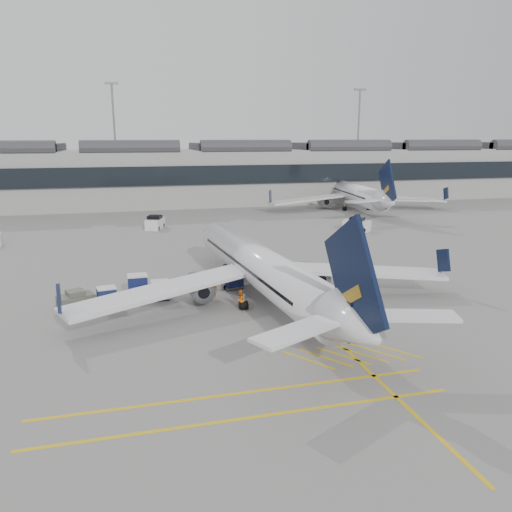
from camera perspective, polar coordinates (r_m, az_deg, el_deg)
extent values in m
plane|color=gray|center=(36.85, -8.38, -8.36)|extent=(220.00, 220.00, 0.00)
cube|color=#9E9E99|center=(106.44, -12.93, 8.73)|extent=(200.00, 20.00, 11.00)
cube|color=black|center=(96.20, -12.74, 8.88)|extent=(200.00, 0.50, 3.60)
cube|color=#38383D|center=(106.15, -13.11, 12.07)|extent=(200.00, 18.00, 1.40)
cylinder|color=slate|center=(120.10, -15.80, 12.42)|extent=(0.44, 0.44, 25.00)
cube|color=slate|center=(120.65, -16.20, 18.45)|extent=(3.00, 0.60, 0.50)
cylinder|color=slate|center=(133.55, 11.56, 12.70)|extent=(0.44, 0.44, 25.00)
cube|color=slate|center=(134.05, 11.83, 18.13)|extent=(3.00, 0.60, 0.50)
cube|color=gold|center=(48.04, 2.18, -3.00)|extent=(0.25, 60.00, 0.01)
cylinder|color=silver|center=(42.49, 0.50, -1.20)|extent=(5.74, 27.36, 3.41)
cone|color=silver|center=(56.84, -4.85, 2.50)|extent=(3.71, 3.90, 3.41)
cone|color=silver|center=(28.80, 11.45, -7.95)|extent=(3.77, 4.63, 3.41)
cube|color=silver|center=(39.38, -10.68, -3.86)|extent=(15.45, 9.01, 0.32)
cube|color=silver|center=(45.15, 11.41, -1.66)|extent=(15.74, 6.65, 0.32)
cylinder|color=slate|center=(41.87, -6.50, -3.58)|extent=(2.18, 3.41, 1.90)
cylinder|color=slate|center=(45.28, 6.55, -2.27)|extent=(2.18, 3.41, 1.90)
cube|color=black|center=(28.44, 11.12, -2.82)|extent=(0.87, 6.89, 7.58)
cylinder|color=black|center=(52.72, -3.41, -1.20)|extent=(0.30, 0.60, 0.58)
cylinder|color=black|center=(40.45, -1.43, -5.65)|extent=(0.69, 0.78, 0.72)
cylinder|color=black|center=(42.01, 4.47, -4.96)|extent=(0.69, 0.78, 0.72)
cylinder|color=silver|center=(99.33, 11.06, 7.09)|extent=(6.91, 29.25, 3.64)
cone|color=silver|center=(114.91, 8.37, 8.02)|extent=(4.05, 4.26, 3.64)
cone|color=silver|center=(83.67, 14.83, 6.01)|extent=(4.14, 5.03, 3.64)
cube|color=silver|center=(95.41, 6.06, 6.48)|extent=(16.81, 6.69, 0.34)
cube|color=silver|center=(101.48, 16.25, 6.44)|extent=(16.41, 10.00, 0.34)
cylinder|color=slate|center=(98.28, 7.81, 6.24)|extent=(2.41, 3.69, 2.03)
cylinder|color=slate|center=(101.92, 13.93, 6.22)|extent=(2.41, 3.69, 2.03)
cube|color=black|center=(83.91, 14.78, 7.90)|extent=(1.12, 7.35, 8.10)
cylinder|color=black|center=(110.14, 9.11, 6.33)|extent=(0.34, 0.65, 0.62)
cylinder|color=black|center=(96.60, 10.09, 5.37)|extent=(0.76, 0.85, 0.77)
cylinder|color=black|center=(98.22, 12.79, 5.37)|extent=(0.76, 0.85, 0.77)
cube|color=beige|center=(47.12, -2.62, -2.87)|extent=(4.31, 3.11, 0.74)
cube|color=black|center=(47.50, -1.61, -1.67)|extent=(3.74, 2.55, 1.56)
cube|color=beige|center=(46.26, -3.79, -2.25)|extent=(1.44, 1.65, 0.95)
cylinder|color=black|center=(45.75, -3.55, -3.57)|extent=(0.50, 0.37, 0.47)
cylinder|color=black|center=(46.91, -4.61, -3.15)|extent=(0.50, 0.37, 0.47)
cylinder|color=black|center=(47.46, -0.65, -2.91)|extent=(0.50, 0.37, 0.47)
cylinder|color=black|center=(48.58, -1.74, -2.53)|extent=(0.50, 0.37, 0.47)
cube|color=gray|center=(46.09, -2.66, -3.49)|extent=(2.01, 1.79, 0.12)
cube|color=navy|center=(45.86, -2.67, -2.53)|extent=(1.85, 1.70, 1.46)
cube|color=silver|center=(45.66, -2.68, -1.60)|extent=(1.91, 1.76, 0.10)
cylinder|color=black|center=(45.34, -3.15, -3.88)|extent=(0.24, 0.15, 0.22)
cylinder|color=black|center=(46.30, -3.75, -3.52)|extent=(0.24, 0.15, 0.22)
cylinder|color=black|center=(45.94, -1.56, -3.63)|extent=(0.24, 0.15, 0.22)
cylinder|color=black|center=(46.89, -2.18, -3.28)|extent=(0.24, 0.15, 0.22)
cube|color=gray|center=(45.18, -13.31, -4.19)|extent=(1.84, 1.52, 0.13)
cube|color=navy|center=(44.94, -13.36, -3.16)|extent=(1.68, 1.47, 1.54)
cube|color=silver|center=(44.72, -13.42, -2.17)|extent=(1.73, 1.52, 0.11)
cylinder|color=black|center=(44.63, -14.21, -4.56)|extent=(0.24, 0.11, 0.23)
cylinder|color=black|center=(45.74, -14.27, -4.12)|extent=(0.24, 0.11, 0.23)
cylinder|color=black|center=(44.68, -12.31, -4.44)|extent=(0.24, 0.11, 0.23)
cylinder|color=black|center=(45.79, -12.41, -4.00)|extent=(0.24, 0.11, 0.23)
cube|color=gray|center=(43.76, -10.86, -4.68)|extent=(1.60, 1.33, 0.11)
cube|color=navy|center=(43.54, -10.90, -3.75)|extent=(1.46, 1.28, 1.34)
cube|color=silver|center=(43.34, -10.94, -2.86)|extent=(1.51, 1.33, 0.09)
cylinder|color=black|center=(43.28, -11.68, -5.01)|extent=(0.21, 0.10, 0.20)
cylinder|color=black|center=(44.25, -11.73, -4.60)|extent=(0.21, 0.10, 0.20)
cylinder|color=black|center=(43.33, -9.96, -4.91)|extent=(0.21, 0.10, 0.20)
cylinder|color=black|center=(44.29, -10.05, -4.51)|extent=(0.21, 0.10, 0.20)
cube|color=gray|center=(42.94, -16.62, -5.36)|extent=(1.79, 1.57, 0.11)
cube|color=navy|center=(42.72, -16.69, -4.41)|extent=(1.65, 1.50, 1.35)
cube|color=silver|center=(42.51, -16.75, -3.50)|extent=(1.70, 1.55, 0.09)
cylinder|color=black|center=(42.41, -17.38, -5.75)|extent=(0.22, 0.13, 0.20)
cylinder|color=black|center=(43.37, -17.57, -5.33)|extent=(0.22, 0.13, 0.20)
cylinder|color=black|center=(42.57, -15.64, -5.55)|extent=(0.22, 0.13, 0.20)
cylinder|color=black|center=(43.53, -15.87, -5.15)|extent=(0.22, 0.13, 0.20)
imported|color=orange|center=(43.02, -4.80, -3.93)|extent=(0.68, 0.63, 1.57)
imported|color=orange|center=(40.29, -1.83, -5.05)|extent=(1.01, 0.99, 1.64)
cube|color=#525649|center=(43.18, -19.87, -4.90)|extent=(3.15, 2.53, 1.10)
cube|color=#525649|center=(42.98, -19.94, -4.07)|extent=(1.71, 1.71, 0.55)
cylinder|color=black|center=(42.37, -20.84, -5.75)|extent=(0.67, 0.48, 0.61)
cylinder|color=black|center=(43.69, -21.35, -5.22)|extent=(0.67, 0.48, 0.61)
cylinder|color=black|center=(42.87, -18.30, -5.32)|extent=(0.67, 0.48, 0.61)
cylinder|color=black|center=(44.17, -18.88, -4.81)|extent=(0.67, 0.48, 0.61)
cone|color=#F24C0A|center=(56.21, -2.85, -0.32)|extent=(0.35, 0.35, 0.49)
cone|color=#F24C0A|center=(43.35, 9.57, -4.69)|extent=(0.35, 0.35, 0.48)
cube|color=silver|center=(77.39, -11.46, 3.63)|extent=(3.25, 4.43, 1.55)
cube|color=black|center=(77.24, -11.50, 4.32)|extent=(2.46, 2.52, 0.66)
cylinder|color=black|center=(75.96, -11.10, 3.13)|extent=(0.46, 0.71, 0.66)
cylinder|color=black|center=(76.48, -12.37, 3.13)|extent=(0.46, 0.71, 0.66)
cylinder|color=black|center=(78.47, -10.55, 3.47)|extent=(0.46, 0.71, 0.66)
cylinder|color=black|center=(78.98, -11.79, 3.48)|extent=(0.46, 0.71, 0.66)
cube|color=silver|center=(75.95, 11.45, 3.43)|extent=(4.21, 4.04, 1.51)
cube|color=black|center=(75.80, 11.48, 4.12)|extent=(2.68, 2.67, 0.65)
cylinder|color=black|center=(75.55, 10.31, 3.10)|extent=(0.64, 0.61, 0.65)
cylinder|color=black|center=(77.19, 10.68, 3.30)|extent=(0.64, 0.61, 0.65)
cylinder|color=black|center=(74.87, 12.21, 2.92)|extent=(0.64, 0.61, 0.65)
cylinder|color=black|center=(76.52, 12.55, 3.12)|extent=(0.64, 0.61, 0.65)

